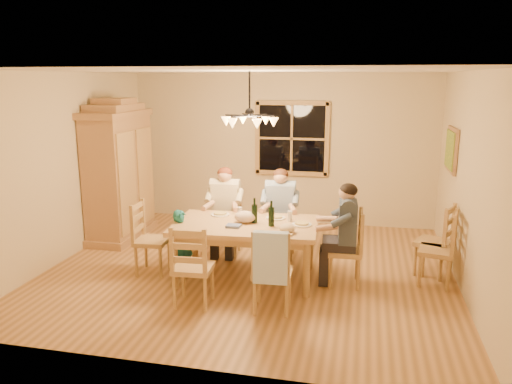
% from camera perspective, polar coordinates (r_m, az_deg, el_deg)
% --- Properties ---
extents(floor, '(5.50, 5.50, 0.00)m').
position_cam_1_polar(floor, '(7.06, -0.69, -8.78)').
color(floor, olive).
rests_on(floor, ground).
extents(ceiling, '(5.50, 5.00, 0.02)m').
position_cam_1_polar(ceiling, '(6.57, -0.75, 13.69)').
color(ceiling, white).
rests_on(ceiling, wall_back).
extents(wall_back, '(5.50, 0.02, 2.70)m').
position_cam_1_polar(wall_back, '(9.10, 2.88, 4.93)').
color(wall_back, beige).
rests_on(wall_back, floor).
extents(wall_left, '(0.02, 5.00, 2.70)m').
position_cam_1_polar(wall_left, '(7.78, -20.88, 2.73)').
color(wall_left, beige).
rests_on(wall_left, floor).
extents(wall_right, '(0.02, 5.00, 2.70)m').
position_cam_1_polar(wall_right, '(6.63, 23.09, 0.91)').
color(wall_right, beige).
rests_on(wall_right, floor).
extents(window, '(1.30, 0.06, 1.30)m').
position_cam_1_polar(window, '(9.01, 4.11, 6.11)').
color(window, black).
rests_on(window, wall_back).
extents(painting, '(0.06, 0.78, 0.64)m').
position_cam_1_polar(painting, '(7.75, 21.43, 4.53)').
color(painting, olive).
rests_on(painting, wall_right).
extents(chandelier, '(0.77, 0.68, 0.71)m').
position_cam_1_polar(chandelier, '(6.59, -0.74, 8.26)').
color(chandelier, black).
rests_on(chandelier, ceiling).
extents(armoire, '(0.66, 1.40, 2.30)m').
position_cam_1_polar(armoire, '(8.47, -15.35, 1.87)').
color(armoire, olive).
rests_on(armoire, floor).
extents(dining_table, '(1.93, 1.25, 0.76)m').
position_cam_1_polar(dining_table, '(6.55, -1.19, -4.43)').
color(dining_table, tan).
rests_on(dining_table, floor).
extents(chair_far_left, '(0.47, 0.45, 0.99)m').
position_cam_1_polar(chair_far_left, '(7.56, -3.50, -4.89)').
color(chair_far_left, '#B4834F').
rests_on(chair_far_left, floor).
extents(chair_far_right, '(0.47, 0.45, 0.99)m').
position_cam_1_polar(chair_far_right, '(7.43, 2.75, -5.20)').
color(chair_far_right, '#B4834F').
rests_on(chair_far_right, floor).
extents(chair_near_left, '(0.47, 0.45, 0.99)m').
position_cam_1_polar(chair_near_left, '(5.96, -7.14, -9.96)').
color(chair_near_left, '#B4834F').
rests_on(chair_near_left, floor).
extents(chair_near_right, '(0.47, 0.45, 0.99)m').
position_cam_1_polar(chair_near_right, '(5.79, 1.89, -10.58)').
color(chair_near_right, '#B4834F').
rests_on(chair_near_right, floor).
extents(chair_end_left, '(0.45, 0.47, 0.99)m').
position_cam_1_polar(chair_end_left, '(6.99, -11.72, -6.65)').
color(chair_end_left, '#B4834F').
rests_on(chair_end_left, floor).
extents(chair_end_right, '(0.45, 0.47, 0.99)m').
position_cam_1_polar(chair_end_right, '(6.57, 10.07, -7.85)').
color(chair_end_right, '#B4834F').
rests_on(chair_end_right, floor).
extents(adult_woman, '(0.41, 0.44, 0.87)m').
position_cam_1_polar(adult_woman, '(7.41, -3.56, -0.93)').
color(adult_woman, beige).
rests_on(adult_woman, floor).
extents(adult_plaid_man, '(0.41, 0.44, 0.87)m').
position_cam_1_polar(adult_plaid_man, '(7.29, 2.80, -1.17)').
color(adult_plaid_man, '#315387').
rests_on(adult_plaid_man, floor).
extents(adult_slate_man, '(0.44, 0.41, 0.87)m').
position_cam_1_polar(adult_slate_man, '(6.40, 10.26, -3.35)').
color(adult_slate_man, '#38455A').
rests_on(adult_slate_man, floor).
extents(towel, '(0.39, 0.12, 0.58)m').
position_cam_1_polar(towel, '(5.47, 1.68, -7.54)').
color(towel, '#ABC5E8').
rests_on(towel, chair_near_right).
extents(wine_bottle_a, '(0.08, 0.08, 0.33)m').
position_cam_1_polar(wine_bottle_a, '(6.50, -0.17, -2.12)').
color(wine_bottle_a, black).
rests_on(wine_bottle_a, dining_table).
extents(wine_bottle_b, '(0.08, 0.08, 0.33)m').
position_cam_1_polar(wine_bottle_b, '(6.36, 1.77, -2.47)').
color(wine_bottle_b, black).
rests_on(wine_bottle_b, dining_table).
extents(plate_woman, '(0.26, 0.26, 0.02)m').
position_cam_1_polar(plate_woman, '(6.91, -4.11, -2.58)').
color(plate_woman, white).
rests_on(plate_woman, dining_table).
extents(plate_plaid, '(0.26, 0.26, 0.02)m').
position_cam_1_polar(plate_plaid, '(6.73, 2.26, -2.97)').
color(plate_plaid, white).
rests_on(plate_plaid, dining_table).
extents(plate_slate, '(0.26, 0.26, 0.02)m').
position_cam_1_polar(plate_slate, '(6.45, 5.25, -3.72)').
color(plate_slate, white).
rests_on(plate_slate, dining_table).
extents(wine_glass_a, '(0.06, 0.06, 0.14)m').
position_cam_1_polar(wine_glass_a, '(6.78, -1.84, -2.31)').
color(wine_glass_a, silver).
rests_on(wine_glass_a, dining_table).
extents(wine_glass_b, '(0.06, 0.06, 0.14)m').
position_cam_1_polar(wine_glass_b, '(6.60, 3.89, -2.76)').
color(wine_glass_b, silver).
rests_on(wine_glass_b, dining_table).
extents(cap, '(0.20, 0.20, 0.11)m').
position_cam_1_polar(cap, '(6.13, 3.58, -4.15)').
color(cap, tan).
rests_on(cap, dining_table).
extents(napkin, '(0.19, 0.15, 0.03)m').
position_cam_1_polar(napkin, '(6.35, -2.58, -3.89)').
color(napkin, '#505F94').
rests_on(napkin, dining_table).
extents(cloth_bundle, '(0.28, 0.22, 0.15)m').
position_cam_1_polar(cloth_bundle, '(6.53, -1.27, -2.85)').
color(cloth_bundle, '#D0B196').
rests_on(cloth_bundle, dining_table).
extents(child, '(0.40, 0.39, 0.93)m').
position_cam_1_polar(child, '(6.71, -8.54, -5.90)').
color(child, '#1B6F7A').
rests_on(child, floor).
extents(chair_spare_front, '(0.50, 0.52, 0.99)m').
position_cam_1_polar(chair_spare_front, '(6.86, 19.84, -7.54)').
color(chair_spare_front, '#B4834F').
rests_on(chair_spare_front, floor).
extents(chair_spare_back, '(0.56, 0.57, 0.99)m').
position_cam_1_polar(chair_spare_back, '(7.18, 19.51, -6.61)').
color(chair_spare_back, '#B4834F').
rests_on(chair_spare_back, floor).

